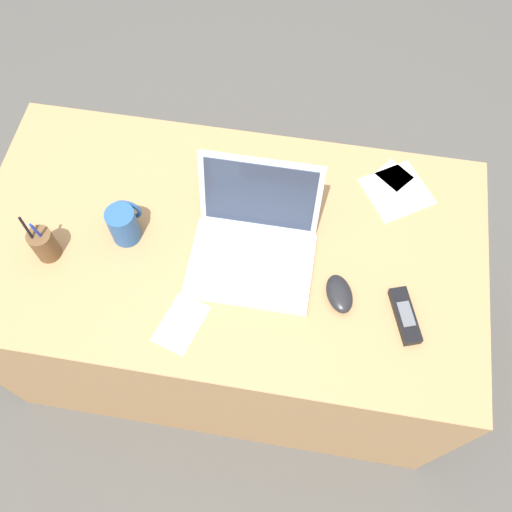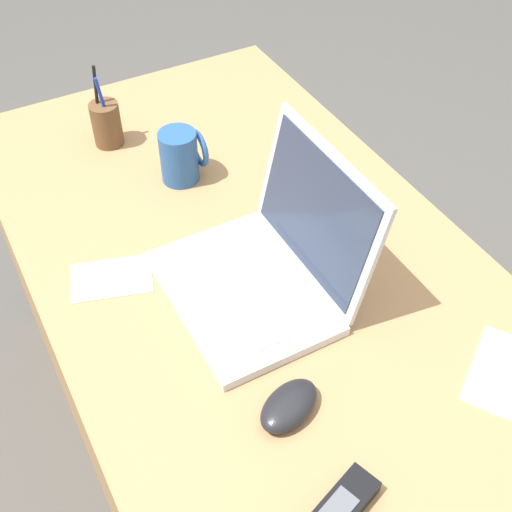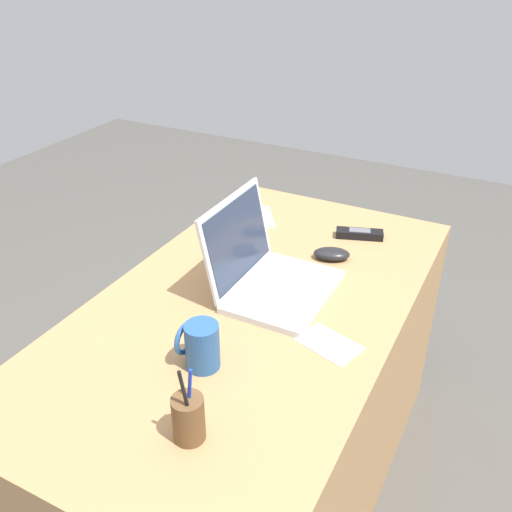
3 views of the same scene
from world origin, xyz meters
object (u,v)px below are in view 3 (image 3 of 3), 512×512
coffee_mug_white (201,345)px  pen_holder (188,418)px  laptop (268,273)px  computer_mouse (332,254)px  cordless_phone (360,234)px

coffee_mug_white → pen_holder: bearing=-154.2°
laptop → coffee_mug_white: 0.34m
computer_mouse → pen_holder: pen_holder is taller
computer_mouse → laptop: bearing=137.5°
laptop → coffee_mug_white: bearing=-179.3°
computer_mouse → pen_holder: bearing=159.3°
laptop → cordless_phone: 0.42m
coffee_mug_white → pen_holder: (-0.19, -0.09, -0.01)m
coffee_mug_white → computer_mouse: bearing=-8.7°
cordless_phone → coffee_mug_white: bearing=170.9°
laptop → computer_mouse: 0.25m
laptop → pen_holder: 0.53m
laptop → cordless_phone: size_ratio=2.09×
coffee_mug_white → laptop: bearing=0.7°
pen_holder → coffee_mug_white: bearing=25.8°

